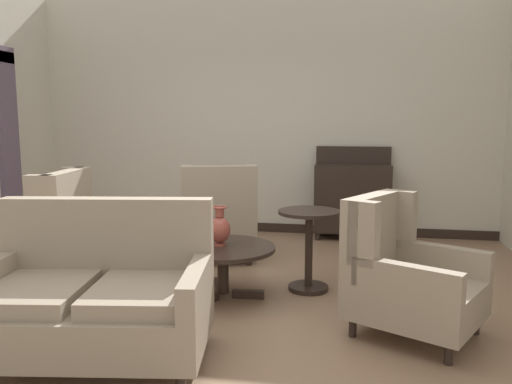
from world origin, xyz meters
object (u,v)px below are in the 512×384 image
at_px(armchair_back_corner, 405,276).
at_px(sideboard, 352,197).
at_px(armchair_near_sideboard, 219,220).
at_px(settee, 95,298).
at_px(armchair_beside_settee, 42,244).
at_px(coffee_table, 223,255).
at_px(porcelain_vase, 220,229).
at_px(side_table, 309,242).

height_order(armchair_back_corner, sideboard, sideboard).
bearing_deg(sideboard, armchair_near_sideboard, -138.58).
xyz_separation_m(settee, armchair_near_sideboard, (0.17, 2.49, 0.03)).
bearing_deg(armchair_back_corner, armchair_beside_settee, 113.43).
height_order(coffee_table, settee, settee).
bearing_deg(armchair_beside_settee, armchair_back_corner, 75.99).
relative_size(armchair_back_corner, armchair_near_sideboard, 1.00).
height_order(porcelain_vase, armchair_beside_settee, armchair_beside_settee).
height_order(settee, sideboard, sideboard).
height_order(porcelain_vase, settee, settee).
height_order(porcelain_vase, armchair_back_corner, armchair_back_corner).
bearing_deg(armchair_near_sideboard, coffee_table, 89.66).
bearing_deg(settee, side_table, 43.95).
relative_size(coffee_table, settee, 0.58).
bearing_deg(settee, armchair_near_sideboard, 77.40).
distance_m(porcelain_vase, side_table, 0.83).
bearing_deg(side_table, settee, -127.29).
distance_m(porcelain_vase, settee, 1.41).
bearing_deg(coffee_table, armchair_back_corner, -18.36).
xyz_separation_m(porcelain_vase, sideboard, (1.14, 2.46, -0.06)).
xyz_separation_m(coffee_table, armchair_back_corner, (1.47, -0.49, 0.04)).
bearing_deg(side_table, armchair_near_sideboard, 140.87).
relative_size(coffee_table, side_table, 1.24).
bearing_deg(coffee_table, settee, -111.87).
relative_size(coffee_table, armchair_back_corner, 0.83).
height_order(armchair_beside_settee, armchair_near_sideboard, armchair_beside_settee).
bearing_deg(side_table, armchair_beside_settee, -166.01).
bearing_deg(side_table, armchair_back_corner, -47.37).
bearing_deg(armchair_back_corner, armchair_near_sideboard, 75.29).
height_order(armchair_back_corner, side_table, armchair_back_corner).
xyz_separation_m(armchair_beside_settee, sideboard, (2.68, 2.72, 0.09)).
distance_m(armchair_beside_settee, armchair_near_sideboard, 1.89).
xyz_separation_m(armchair_near_sideboard, side_table, (1.07, -0.87, 0.01)).
xyz_separation_m(armchair_beside_settee, side_table, (2.29, 0.57, -0.01)).
distance_m(armchair_back_corner, sideboard, 2.99).
bearing_deg(armchair_back_corner, porcelain_vase, 99.44).
bearing_deg(side_table, porcelain_vase, -157.39).
xyz_separation_m(porcelain_vase, settee, (-0.48, -1.31, -0.20)).
height_order(armchair_beside_settee, armchair_back_corner, armchair_beside_settee).
xyz_separation_m(coffee_table, armchair_beside_settee, (-1.57, -0.24, 0.08)).
relative_size(armchair_back_corner, sideboard, 0.91).
bearing_deg(armchair_beside_settee, porcelain_vase, 90.20).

